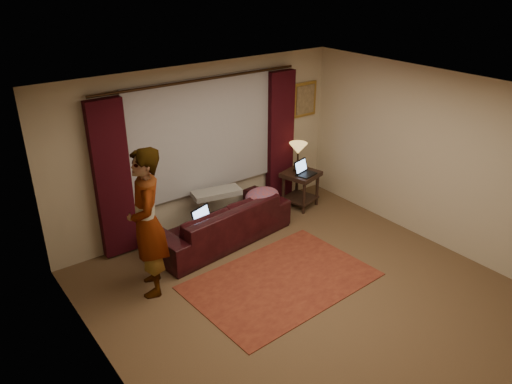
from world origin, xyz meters
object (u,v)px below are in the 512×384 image
Objects in this scene: laptop_sofa at (208,218)px; person at (147,223)px; tiffany_lamp at (298,157)px; sofa at (220,214)px; end_table at (300,189)px; laptop_table at (307,168)px.

laptop_sofa is 1.17m from person.
tiffany_lamp reaches higher than laptop_sofa.
person is (-1.06, -0.31, 0.40)m from laptop_sofa.
sofa is 4.48× the size of tiffany_lamp.
sofa is 3.51× the size of end_table.
laptop_sofa reaches higher than end_table.
person is at bearing 175.25° from laptop_table.
laptop_table is at bearing -11.72° from laptop_sofa.
laptop_sofa is 1.09× the size of laptop_table.
tiffany_lamp is 1.38× the size of laptop_table.
sofa is 0.43m from laptop_sofa.
sofa is at bearing 166.16° from laptop_table.
person reaches higher than end_table.
end_table is (1.77, 0.16, -0.13)m from sofa.
person is at bearing -167.63° from end_table.
laptop_sofa is 0.20× the size of person.
tiffany_lamp is (1.78, 0.26, 0.44)m from sofa.
end_table is 0.58m from tiffany_lamp.
sofa reaches higher than laptop_table.
sofa reaches higher than end_table.
tiffany_lamp reaches higher than end_table.
laptop_sofa is at bearing -169.58° from end_table.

